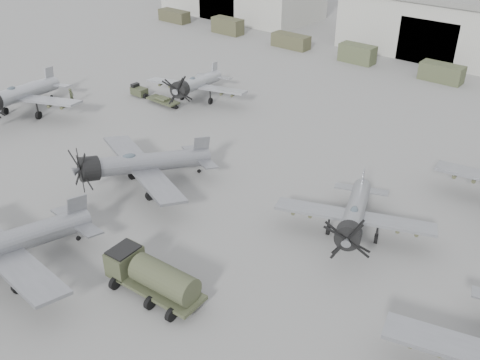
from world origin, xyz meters
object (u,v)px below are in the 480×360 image
object	(u,v)px
aircraft_mid_2	(354,215)
fuel_tanker	(153,275)
aircraft_mid_0	(17,95)
aircraft_mid_1	(137,164)
aircraft_far_0	(195,84)
tug_trailer	(148,95)
ground_crew	(72,97)

from	to	relation	value
aircraft_mid_2	fuel_tanker	world-z (taller)	aircraft_mid_2
aircraft_mid_0	fuel_tanker	world-z (taller)	aircraft_mid_0
aircraft_mid_2	fuel_tanker	xyz separation A→B (m)	(-6.72, -13.06, -0.60)
aircraft_mid_1	aircraft_far_0	size ratio (longest dim) A/B	1.08
aircraft_mid_1	aircraft_far_0	bearing A→B (deg)	139.87
aircraft_mid_0	tug_trailer	bearing A→B (deg)	37.19
aircraft_mid_1	ground_crew	world-z (taller)	aircraft_mid_1
aircraft_mid_2	fuel_tanker	distance (m)	14.70
aircraft_mid_0	aircraft_mid_2	bearing A→B (deg)	-19.51
aircraft_mid_1	tug_trailer	xyz separation A→B (m)	(-14.70, 14.17, -1.85)
aircraft_mid_1	tug_trailer	size ratio (longest dim) A/B	1.83
aircraft_mid_1	fuel_tanker	bearing A→B (deg)	-17.24
aircraft_mid_1	aircraft_mid_2	world-z (taller)	aircraft_mid_1
aircraft_mid_1	ground_crew	size ratio (longest dim) A/B	6.87
aircraft_mid_0	ground_crew	xyz separation A→B (m)	(1.20, 5.72, -1.57)
aircraft_mid_1	fuel_tanker	size ratio (longest dim) A/B	1.89
aircraft_mid_0	aircraft_mid_1	xyz separation A→B (m)	(21.37, -1.88, -0.14)
aircraft_mid_2	aircraft_far_0	world-z (taller)	aircraft_far_0
aircraft_mid_0	tug_trailer	world-z (taller)	aircraft_mid_0
aircraft_mid_0	tug_trailer	size ratio (longest dim) A/B	1.90
aircraft_mid_0	aircraft_far_0	world-z (taller)	aircraft_mid_0
ground_crew	aircraft_mid_0	bearing A→B (deg)	145.72
aircraft_mid_2	ground_crew	xyz separation A→B (m)	(-37.32, 2.47, -1.14)
aircraft_mid_0	ground_crew	bearing A→B (deg)	53.81
aircraft_mid_1	fuel_tanker	world-z (taller)	aircraft_mid_1
ground_crew	aircraft_mid_1	bearing A→B (deg)	-133.05
aircraft_far_0	aircraft_mid_0	bearing A→B (deg)	-144.88
fuel_tanker	tug_trailer	xyz separation A→B (m)	(-25.14, 22.11, -0.95)
aircraft_mid_2	tug_trailer	distance (m)	33.15
tug_trailer	fuel_tanker	bearing A→B (deg)	-40.91
aircraft_mid_1	aircraft_mid_2	distance (m)	17.90
aircraft_mid_2	tug_trailer	world-z (taller)	aircraft_mid_2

